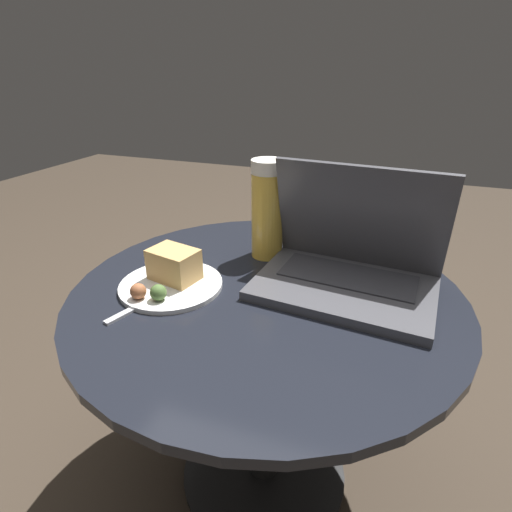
# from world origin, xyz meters

# --- Properties ---
(ground_plane) EXTENTS (6.00, 6.00, 0.00)m
(ground_plane) POSITION_xyz_m (0.00, 0.00, 0.00)
(ground_plane) COLOR #382D23
(table) EXTENTS (0.73, 0.73, 0.52)m
(table) POSITION_xyz_m (0.00, 0.00, 0.39)
(table) COLOR black
(table) RESTS_ON ground_plane
(laptop) EXTENTS (0.34, 0.24, 0.23)m
(laptop) POSITION_xyz_m (0.14, 0.06, 0.56)
(laptop) COLOR #47474C
(laptop) RESTS_ON table
(beer_glass) EXTENTS (0.07, 0.07, 0.21)m
(beer_glass) POSITION_xyz_m (-0.05, 0.14, 0.62)
(beer_glass) COLOR gold
(beer_glass) RESTS_ON table
(snack_plate) EXTENTS (0.19, 0.19, 0.07)m
(snack_plate) POSITION_xyz_m (-0.17, -0.05, 0.54)
(snack_plate) COLOR white
(snack_plate) RESTS_ON table
(fork) EXTENTS (0.07, 0.17, 0.00)m
(fork) POSITION_xyz_m (-0.18, -0.10, 0.52)
(fork) COLOR silver
(fork) RESTS_ON table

